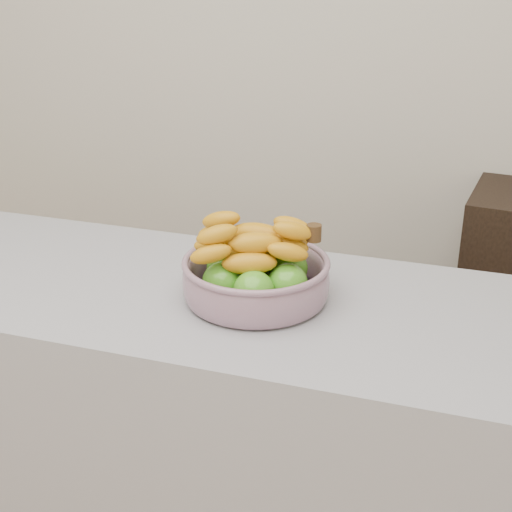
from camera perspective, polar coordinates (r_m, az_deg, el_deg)
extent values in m
cube|color=beige|center=(2.64, 3.74, 17.96)|extent=(4.00, 0.05, 2.70)
cube|color=#A2A2AB|center=(1.86, -6.98, -14.80)|extent=(2.00, 0.60, 0.90)
cylinder|color=#919AAE|center=(1.55, 0.00, -3.19)|extent=(0.27, 0.27, 0.01)
torus|color=#919AAE|center=(1.51, 0.00, -0.49)|extent=(0.32, 0.32, 0.01)
sphere|color=#3C8216|center=(1.45, -0.18, -2.83)|extent=(0.09, 0.09, 0.09)
sphere|color=#3C8216|center=(1.49, 2.53, -2.23)|extent=(0.09, 0.09, 0.09)
sphere|color=#3C8216|center=(1.56, 2.59, -0.98)|extent=(0.09, 0.09, 0.09)
sphere|color=#3C8216|center=(1.60, 0.17, -0.34)|extent=(0.09, 0.09, 0.09)
sphere|color=#3C8216|center=(1.56, -2.41, -0.86)|extent=(0.09, 0.09, 0.09)
sphere|color=#3C8216|center=(1.49, -2.70, -2.10)|extent=(0.09, 0.09, 0.09)
ellipsoid|color=#ECB013|center=(1.46, -0.53, -0.59)|extent=(0.20, 0.12, 0.05)
ellipsoid|color=#ECB013|center=(1.50, -0.40, 0.19)|extent=(0.20, 0.10, 0.05)
ellipsoid|color=#ECB013|center=(1.55, -0.28, 0.92)|extent=(0.20, 0.07, 0.05)
ellipsoid|color=#ECB013|center=(1.46, -0.06, 1.04)|extent=(0.20, 0.13, 0.05)
ellipsoid|color=#ECB013|center=(1.52, 0.06, 1.83)|extent=(0.20, 0.06, 0.05)
cylinder|color=#3E2914|center=(1.48, 4.66, 1.86)|extent=(0.03, 0.03, 0.04)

